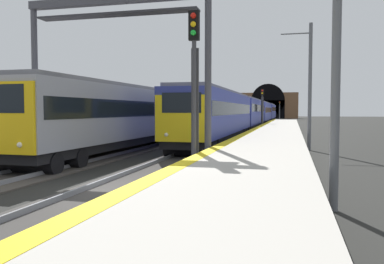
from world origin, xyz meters
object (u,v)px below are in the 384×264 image
object	(u,v)px
railway_signal_far	(280,109)
overhead_signal_gantry	(116,39)
railway_signal_near	(194,79)
railway_signal_mid	(262,106)
train_main_approaching	(255,112)
catenary_mast_far	(310,86)
catenary_mast_near	(335,38)
train_adjacent_platform	(195,113)

from	to	relation	value
railway_signal_far	overhead_signal_gantry	world-z (taller)	overhead_signal_gantry
railway_signal_near	railway_signal_far	distance (m)	95.27
railway_signal_mid	overhead_signal_gantry	world-z (taller)	overhead_signal_gantry
train_main_approaching	railway_signal_far	size ratio (longest dim) A/B	15.60
railway_signal_far	overhead_signal_gantry	size ratio (longest dim) A/B	0.58
train_main_approaching	overhead_signal_gantry	bearing A→B (deg)	-3.28
catenary_mast_far	railway_signal_mid	bearing A→B (deg)	11.61
train_main_approaching	railway_signal_far	distance (m)	52.33
catenary_mast_far	railway_signal_near	bearing A→B (deg)	158.72
railway_signal_far	catenary_mast_near	bearing A→B (deg)	2.55
overhead_signal_gantry	catenary_mast_near	size ratio (longest dim) A/B	1.04
train_adjacent_platform	railway_signal_near	xyz separation A→B (m)	(-25.50, -6.28, 1.39)
catenary_mast_near	catenary_mast_far	world-z (taller)	catenary_mast_near
train_adjacent_platform	catenary_mast_near	distance (m)	31.27
railway_signal_mid	train_adjacent_platform	bearing A→B (deg)	-40.50
railway_signal_far	catenary_mast_far	xyz separation A→B (m)	(-83.92, -4.42, 1.06)
train_main_approaching	railway_signal_mid	distance (m)	10.30
catenary_mast_near	catenary_mast_far	distance (m)	15.16
overhead_signal_gantry	catenary_mast_far	world-z (taller)	catenary_mast_far
catenary_mast_near	catenary_mast_far	size ratio (longest dim) A/B	1.05
train_main_approaching	catenary_mast_far	distance (m)	32.27
railway_signal_mid	catenary_mast_near	world-z (taller)	catenary_mast_near
train_adjacent_platform	overhead_signal_gantry	bearing A→B (deg)	6.63
catenary_mast_near	railway_signal_near	bearing A→B (deg)	49.13
train_adjacent_platform	railway_signal_mid	xyz separation A→B (m)	(7.35, -6.28, 0.71)
railway_signal_far	catenary_mast_near	size ratio (longest dim) A/B	0.61
train_adjacent_platform	railway_signal_near	distance (m)	26.30
train_adjacent_platform	railway_signal_near	world-z (taller)	railway_signal_near
overhead_signal_gantry	catenary_mast_far	bearing A→B (deg)	-42.68
railway_signal_mid	railway_signal_far	bearing A→B (deg)	-180.00
railway_signal_near	catenary_mast_near	size ratio (longest dim) A/B	0.74
railway_signal_far	overhead_signal_gantry	distance (m)	93.22
train_adjacent_platform	railway_signal_mid	size ratio (longest dim) A/B	11.25
train_adjacent_platform	railway_signal_near	size ratio (longest dim) A/B	9.28
railway_signal_near	catenary_mast_far	distance (m)	12.18
railway_signal_near	overhead_signal_gantry	distance (m)	4.99
train_main_approaching	railway_signal_mid	xyz separation A→B (m)	(-10.11, -1.80, 0.73)
railway_signal_far	train_main_approaching	bearing A→B (deg)	-1.97
train_adjacent_platform	catenary_mast_far	bearing A→B (deg)	38.22
railway_signal_far	overhead_signal_gantry	bearing A→B (deg)	-2.48
railway_signal_near	railway_signal_mid	world-z (taller)	railway_signal_near
railway_signal_far	catenary_mast_far	distance (m)	84.04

